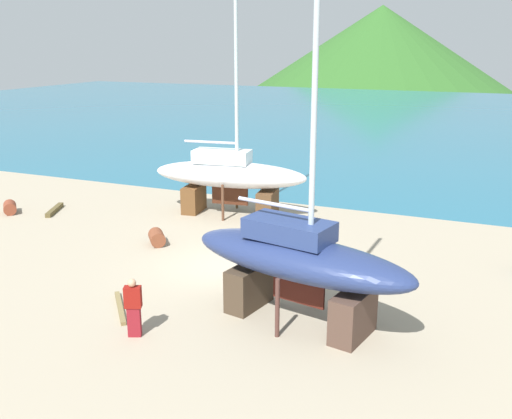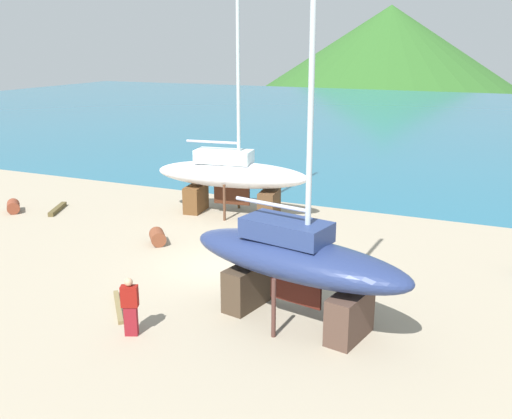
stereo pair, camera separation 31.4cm
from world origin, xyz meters
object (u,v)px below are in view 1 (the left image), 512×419
barrel_tipped_left (157,237)px  worker (133,307)px  sailboat_small_center (298,261)px  barrel_rust_far (10,207)px  sailboat_far_slipway (229,175)px

barrel_tipped_left → worker: bearing=-62.3°
sailboat_small_center → barrel_tipped_left: (-7.01, 3.88, -1.48)m
barrel_tipped_left → barrel_rust_far: 8.48m
sailboat_small_center → barrel_rust_far: sailboat_small_center is taller
barrel_tipped_left → barrel_rust_far: (-8.42, 1.01, -0.01)m
sailboat_far_slipway → barrel_tipped_left: sailboat_far_slipway is taller
sailboat_far_slipway → sailboat_small_center: bearing=-62.0°
worker → barrel_rust_far: 13.91m
barrel_rust_far → worker: bearing=-32.2°
worker → barrel_tipped_left: size_ratio=1.89×
sailboat_small_center → worker: (-3.66, -2.50, -0.93)m
sailboat_far_slipway → worker: size_ratio=7.29×
sailboat_far_slipway → barrel_rust_far: size_ratio=13.37×
sailboat_far_slipway → barrel_tipped_left: size_ratio=13.74×
sailboat_far_slipway → worker: bearing=-84.8°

